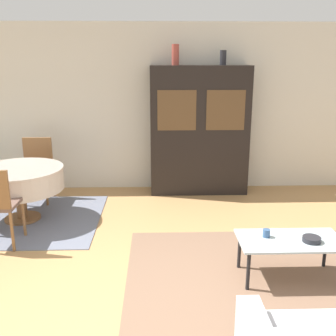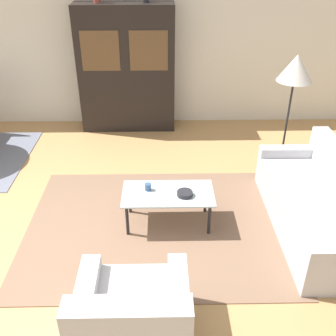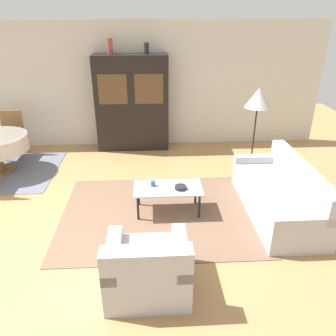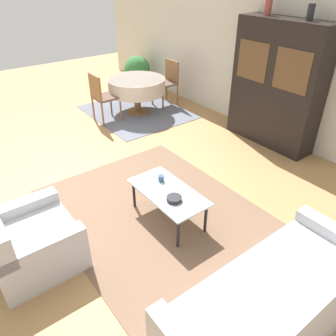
% 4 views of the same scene
% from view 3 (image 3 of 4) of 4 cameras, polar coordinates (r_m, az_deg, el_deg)
% --- Properties ---
extents(ground_plane, '(14.00, 14.00, 0.00)m').
position_cam_3_polar(ground_plane, '(4.78, -16.75, -11.85)').
color(ground_plane, tan).
extents(wall_back, '(10.00, 0.06, 2.70)m').
position_cam_3_polar(wall_back, '(7.55, -12.22, 13.77)').
color(wall_back, beige).
rests_on(wall_back, ground_plane).
extents(area_rug, '(2.99, 2.29, 0.01)m').
position_cam_3_polar(area_rug, '(5.11, -1.42, -7.88)').
color(area_rug, brown).
rests_on(area_rug, ground_plane).
extents(dining_rug, '(2.17, 1.83, 0.01)m').
position_cam_3_polar(dining_rug, '(7.16, -27.22, -0.59)').
color(dining_rug, slate).
rests_on(dining_rug, ground_plane).
extents(couch, '(0.86, 2.05, 0.81)m').
position_cam_3_polar(couch, '(5.28, 18.90, -4.59)').
color(couch, '#B2B2B7').
rests_on(couch, ground_plane).
extents(armchair, '(0.90, 0.85, 0.78)m').
position_cam_3_polar(armchair, '(3.73, -3.58, -17.14)').
color(armchair, '#B2B2B7').
rests_on(armchair, ground_plane).
extents(coffee_table, '(1.03, 0.53, 0.41)m').
position_cam_3_polar(coffee_table, '(4.97, -0.00, -3.84)').
color(coffee_table, black).
rests_on(coffee_table, area_rug).
extents(display_cabinet, '(1.56, 0.46, 2.04)m').
position_cam_3_polar(display_cabinet, '(7.28, -6.27, 11.10)').
color(display_cabinet, black).
rests_on(display_cabinet, ground_plane).
extents(dining_chair_far, '(0.44, 0.44, 0.96)m').
position_cam_3_polar(dining_chair_far, '(7.66, -25.61, 5.88)').
color(dining_chair_far, brown).
rests_on(dining_chair_far, dining_rug).
extents(floor_lamp, '(0.46, 0.46, 1.63)m').
position_cam_3_polar(floor_lamp, '(6.08, 15.41, 11.27)').
color(floor_lamp, black).
rests_on(floor_lamp, ground_plane).
extents(cup, '(0.07, 0.07, 0.08)m').
position_cam_3_polar(cup, '(4.98, -2.65, -2.71)').
color(cup, '#33517A').
rests_on(cup, coffee_table).
extents(bowl, '(0.18, 0.18, 0.05)m').
position_cam_3_polar(bowl, '(4.90, 2.20, -3.39)').
color(bowl, '#232328').
rests_on(bowl, coffee_table).
extents(vase_tall, '(0.11, 0.11, 0.31)m').
position_cam_3_polar(vase_tall, '(7.11, -10.08, 20.17)').
color(vase_tall, '#9E4238').
rests_on(vase_tall, display_cabinet).
extents(vase_short, '(0.10, 0.10, 0.22)m').
position_cam_3_polar(vase_short, '(7.08, -3.77, 20.09)').
color(vase_short, '#232328').
rests_on(vase_short, display_cabinet).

